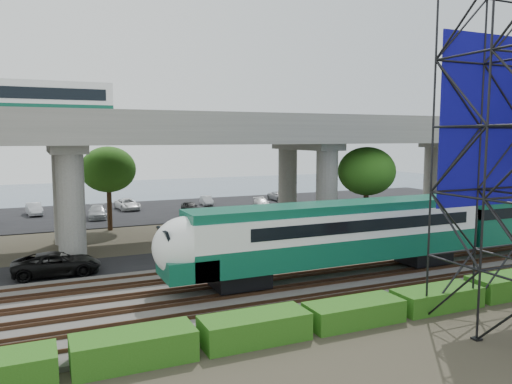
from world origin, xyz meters
name	(u,v)px	position (x,y,z in m)	size (l,w,h in m)	color
ground	(291,298)	(0.00, 0.00, 0.00)	(140.00, 140.00, 0.00)	#474233
ballast_bed	(274,286)	(0.00, 2.00, 0.10)	(90.00, 12.00, 0.20)	slate
service_road	(222,255)	(0.00, 10.50, 0.04)	(90.00, 5.00, 0.08)	black
parking_lot	(152,211)	(0.00, 34.00, 0.04)	(90.00, 18.00, 0.08)	black
harbor_water	(121,192)	(0.00, 56.00, 0.01)	(140.00, 40.00, 0.03)	#435A6F
rail_tracks	(274,283)	(0.00, 2.00, 0.28)	(90.00, 9.52, 0.16)	#472D1E
commuter_train	(370,229)	(6.52, 2.00, 2.88)	(29.30, 3.06, 4.30)	black
overpass	(187,141)	(-0.93, 16.00, 8.21)	(80.00, 12.00, 12.40)	#9E9B93
hedge_strip	(354,311)	(1.01, -4.30, 0.56)	(34.60, 1.80, 1.20)	#255413
trees	(140,175)	(-4.67, 16.17, 5.57)	(40.94, 16.94, 7.69)	#382314
suv	(57,264)	(-11.13, 9.53, 0.80)	(2.39, 5.18, 1.44)	black
parked_cars	(156,205)	(0.47, 33.67, 0.70)	(35.93, 9.73, 1.31)	#B8B8B8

